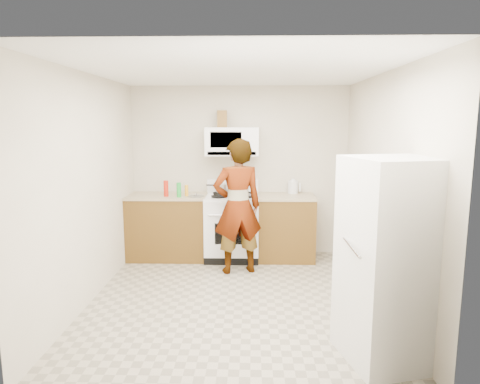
{
  "coord_description": "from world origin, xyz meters",
  "views": [
    {
      "loc": [
        0.18,
        -4.57,
        1.97
      ],
      "look_at": [
        0.04,
        0.55,
        1.14
      ],
      "focal_mm": 32.0,
      "sensor_mm": 36.0,
      "label": 1
    }
  ],
  "objects_px": {
    "fridge": "(391,261)",
    "saucepan": "(224,188)",
    "microwave": "(232,141)",
    "gas_range": "(232,226)",
    "person": "(238,207)",
    "kettle": "(293,187)"
  },
  "relations": [
    {
      "from": "person",
      "to": "fridge",
      "type": "relative_size",
      "value": 1.04
    },
    {
      "from": "person",
      "to": "kettle",
      "type": "xyz_separation_m",
      "value": [
        0.79,
        0.79,
        0.14
      ]
    },
    {
      "from": "fridge",
      "to": "saucepan",
      "type": "relative_size",
      "value": 7.3
    },
    {
      "from": "saucepan",
      "to": "kettle",
      "type": "bearing_deg",
      "value": 3.22
    },
    {
      "from": "microwave",
      "to": "kettle",
      "type": "relative_size",
      "value": 4.18
    },
    {
      "from": "kettle",
      "to": "saucepan",
      "type": "xyz_separation_m",
      "value": [
        -1.02,
        -0.06,
        -0.01
      ]
    },
    {
      "from": "gas_range",
      "to": "fridge",
      "type": "height_order",
      "value": "fridge"
    },
    {
      "from": "fridge",
      "to": "kettle",
      "type": "relative_size",
      "value": 9.34
    },
    {
      "from": "microwave",
      "to": "gas_range",
      "type": "bearing_deg",
      "value": -90.0
    },
    {
      "from": "person",
      "to": "microwave",
      "type": "bearing_deg",
      "value": -98.29
    },
    {
      "from": "gas_range",
      "to": "person",
      "type": "xyz_separation_m",
      "value": [
        0.1,
        -0.58,
        0.4
      ]
    },
    {
      "from": "microwave",
      "to": "kettle",
      "type": "distance_m",
      "value": 1.12
    },
    {
      "from": "person",
      "to": "saucepan",
      "type": "distance_m",
      "value": 0.78
    },
    {
      "from": "gas_range",
      "to": "kettle",
      "type": "distance_m",
      "value": 1.06
    },
    {
      "from": "gas_range",
      "to": "microwave",
      "type": "distance_m",
      "value": 1.22
    },
    {
      "from": "microwave",
      "to": "saucepan",
      "type": "height_order",
      "value": "microwave"
    },
    {
      "from": "fridge",
      "to": "gas_range",
      "type": "bearing_deg",
      "value": 103.89
    },
    {
      "from": "person",
      "to": "fridge",
      "type": "distance_m",
      "value": 2.46
    },
    {
      "from": "gas_range",
      "to": "person",
      "type": "height_order",
      "value": "person"
    },
    {
      "from": "microwave",
      "to": "kettle",
      "type": "height_order",
      "value": "microwave"
    },
    {
      "from": "gas_range",
      "to": "kettle",
      "type": "relative_size",
      "value": 6.21
    },
    {
      "from": "person",
      "to": "fridge",
      "type": "xyz_separation_m",
      "value": [
        1.32,
        -2.08,
        -0.03
      ]
    }
  ]
}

